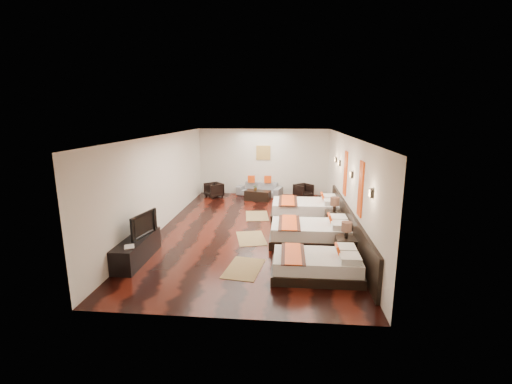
# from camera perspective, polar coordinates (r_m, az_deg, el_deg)

# --- Properties ---
(floor) EXTENTS (5.50, 9.50, 0.01)m
(floor) POSITION_cam_1_polar(r_m,az_deg,el_deg) (10.61, -0.59, -6.05)
(floor) COLOR black
(floor) RESTS_ON ground
(ceiling) EXTENTS (5.50, 9.50, 0.01)m
(ceiling) POSITION_cam_1_polar(r_m,az_deg,el_deg) (10.07, -0.63, 9.22)
(ceiling) COLOR white
(ceiling) RESTS_ON floor
(back_wall) EXTENTS (5.50, 0.01, 2.80)m
(back_wall) POSITION_cam_1_polar(r_m,az_deg,el_deg) (14.92, 1.20, 4.95)
(back_wall) COLOR silver
(back_wall) RESTS_ON floor
(left_wall) EXTENTS (0.01, 9.50, 2.80)m
(left_wall) POSITION_cam_1_polar(r_m,az_deg,el_deg) (10.87, -15.20, 1.58)
(left_wall) COLOR silver
(left_wall) RESTS_ON floor
(right_wall) EXTENTS (0.01, 9.50, 2.80)m
(right_wall) POSITION_cam_1_polar(r_m,az_deg,el_deg) (10.35, 14.73, 1.07)
(right_wall) COLOR silver
(right_wall) RESTS_ON floor
(headboard_panel) EXTENTS (0.08, 6.60, 0.90)m
(headboard_panel) POSITION_cam_1_polar(r_m,az_deg,el_deg) (9.81, 14.94, -5.31)
(headboard_panel) COLOR black
(headboard_panel) RESTS_ON floor
(bed_near) EXTENTS (1.91, 1.20, 0.73)m
(bed_near) POSITION_cam_1_polar(r_m,az_deg,el_deg) (7.73, 10.00, -11.67)
(bed_near) COLOR black
(bed_near) RESTS_ON floor
(bed_mid) EXTENTS (2.18, 1.37, 0.83)m
(bed_mid) POSITION_cam_1_polar(r_m,az_deg,el_deg) (9.53, 9.06, -6.62)
(bed_mid) COLOR black
(bed_mid) RESTS_ON floor
(bed_far) EXTENTS (2.31, 1.45, 0.88)m
(bed_far) POSITION_cam_1_polar(r_m,az_deg,el_deg) (11.74, 8.33, -2.81)
(bed_far) COLOR black
(bed_far) RESTS_ON floor
(nightstand_a) EXTENTS (0.46, 0.46, 0.91)m
(nightstand_a) POSITION_cam_1_polar(r_m,az_deg,el_deg) (8.70, 14.47, -8.53)
(nightstand_a) COLOR black
(nightstand_a) RESTS_ON floor
(nightstand_b) EXTENTS (0.50, 0.50, 1.00)m
(nightstand_b) POSITION_cam_1_polar(r_m,az_deg,el_deg) (10.72, 12.66, -4.22)
(nightstand_b) COLOR black
(nightstand_b) RESTS_ON floor
(jute_mat_near) EXTENTS (0.92, 1.30, 0.01)m
(jute_mat_near) POSITION_cam_1_polar(r_m,az_deg,el_deg) (8.03, -1.98, -12.39)
(jute_mat_near) COLOR olive
(jute_mat_near) RESTS_ON floor
(jute_mat_mid) EXTENTS (1.00, 1.34, 0.01)m
(jute_mat_mid) POSITION_cam_1_polar(r_m,az_deg,el_deg) (9.82, -0.80, -7.60)
(jute_mat_mid) COLOR olive
(jute_mat_mid) RESTS_ON floor
(jute_mat_far) EXTENTS (0.89, 1.28, 0.01)m
(jute_mat_far) POSITION_cam_1_polar(r_m,az_deg,el_deg) (11.91, 0.16, -3.92)
(jute_mat_far) COLOR olive
(jute_mat_far) RESTS_ON floor
(tv_console) EXTENTS (0.50, 1.80, 0.55)m
(tv_console) POSITION_cam_1_polar(r_m,az_deg,el_deg) (8.81, -18.93, -8.87)
(tv_console) COLOR black
(tv_console) RESTS_ON floor
(tv) EXTENTS (0.32, 1.01, 0.58)m
(tv) POSITION_cam_1_polar(r_m,az_deg,el_deg) (8.77, -18.41, -5.04)
(tv) COLOR black
(tv) RESTS_ON tv_console
(book) EXTENTS (0.31, 0.34, 0.03)m
(book) POSITION_cam_1_polar(r_m,az_deg,el_deg) (8.20, -20.80, -8.51)
(book) COLOR black
(book) RESTS_ON tv_console
(figurine) EXTENTS (0.45, 0.45, 0.38)m
(figurine) POSITION_cam_1_polar(r_m,az_deg,el_deg) (9.31, -17.29, -4.58)
(figurine) COLOR brown
(figurine) RESTS_ON tv_console
(sofa) EXTENTS (2.02, 1.20, 0.55)m
(sofa) POSITION_cam_1_polar(r_m,az_deg,el_deg) (14.83, 0.58, 0.49)
(sofa) COLOR gray
(sofa) RESTS_ON floor
(armchair_left) EXTENTS (0.91, 0.91, 0.60)m
(armchair_left) POSITION_cam_1_polar(r_m,az_deg,el_deg) (14.65, -6.92, 0.34)
(armchair_left) COLOR black
(armchair_left) RESTS_ON floor
(armchair_right) EXTENTS (0.89, 0.89, 0.58)m
(armchair_right) POSITION_cam_1_polar(r_m,az_deg,el_deg) (14.52, 7.79, 0.17)
(armchair_right) COLOR black
(armchair_right) RESTS_ON floor
(coffee_table) EXTENTS (1.09, 0.71, 0.40)m
(coffee_table) POSITION_cam_1_polar(r_m,az_deg,el_deg) (13.99, 0.29, -0.57)
(coffee_table) COLOR black
(coffee_table) RESTS_ON floor
(table_plant) EXTENTS (0.25, 0.23, 0.24)m
(table_plant) POSITION_cam_1_polar(r_m,az_deg,el_deg) (13.98, -0.06, 0.77)
(table_plant) COLOR #2F5C1E
(table_plant) RESTS_ON coffee_table
(orange_panel_a) EXTENTS (0.04, 0.40, 1.30)m
(orange_panel_a) POSITION_cam_1_polar(r_m,az_deg,el_deg) (8.46, 16.79, 0.47)
(orange_panel_a) COLOR #D86014
(orange_panel_a) RESTS_ON right_wall
(orange_panel_b) EXTENTS (0.04, 0.40, 1.30)m
(orange_panel_b) POSITION_cam_1_polar(r_m,az_deg,el_deg) (10.58, 14.45, 2.99)
(orange_panel_b) COLOR #D86014
(orange_panel_b) RESTS_ON right_wall
(sconce_near) EXTENTS (0.07, 0.12, 0.18)m
(sconce_near) POSITION_cam_1_polar(r_m,az_deg,el_deg) (7.37, 18.34, -0.19)
(sconce_near) COLOR black
(sconce_near) RESTS_ON right_wall
(sconce_mid) EXTENTS (0.07, 0.12, 0.18)m
(sconce_mid) POSITION_cam_1_polar(r_m,az_deg,el_deg) (9.48, 15.39, 2.76)
(sconce_mid) COLOR black
(sconce_mid) RESTS_ON right_wall
(sconce_far) EXTENTS (0.07, 0.12, 0.18)m
(sconce_far) POSITION_cam_1_polar(r_m,az_deg,el_deg) (11.63, 13.52, 4.63)
(sconce_far) COLOR black
(sconce_far) RESTS_ON right_wall
(sconce_lounge) EXTENTS (0.07, 0.12, 0.18)m
(sconce_lounge) POSITION_cam_1_polar(r_m,az_deg,el_deg) (12.51, 12.93, 5.21)
(sconce_lounge) COLOR black
(sconce_lounge) RESTS_ON right_wall
(gold_artwork) EXTENTS (0.60, 0.04, 0.60)m
(gold_artwork) POSITION_cam_1_polar(r_m,az_deg,el_deg) (14.85, 1.20, 6.47)
(gold_artwork) COLOR #AD873F
(gold_artwork) RESTS_ON back_wall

